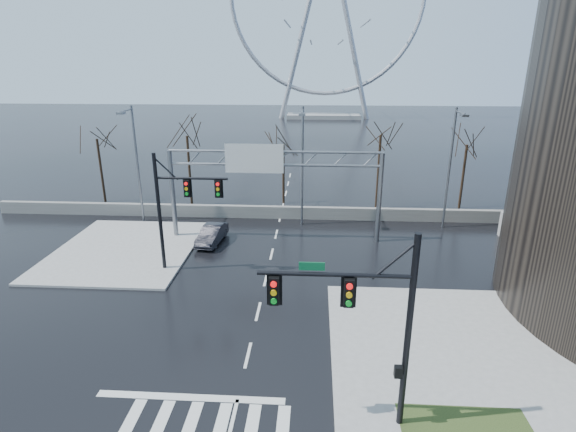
# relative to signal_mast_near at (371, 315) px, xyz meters

# --- Properties ---
(ground) EXTENTS (260.00, 260.00, 0.00)m
(ground) POSITION_rel_signal_mast_near_xyz_m (-5.14, 4.04, -4.87)
(ground) COLOR black
(ground) RESTS_ON ground
(sidewalk_right_ext) EXTENTS (12.00, 10.00, 0.15)m
(sidewalk_right_ext) POSITION_rel_signal_mast_near_xyz_m (4.86, 6.04, -4.80)
(sidewalk_right_ext) COLOR gray
(sidewalk_right_ext) RESTS_ON ground
(sidewalk_far) EXTENTS (10.00, 12.00, 0.15)m
(sidewalk_far) POSITION_rel_signal_mast_near_xyz_m (-16.14, 16.04, -4.80)
(sidewalk_far) COLOR gray
(sidewalk_far) RESTS_ON ground
(barrier_wall) EXTENTS (52.00, 0.50, 1.10)m
(barrier_wall) POSITION_rel_signal_mast_near_xyz_m (-5.14, 24.04, -4.32)
(barrier_wall) COLOR slate
(barrier_wall) RESTS_ON ground
(signal_mast_near) EXTENTS (5.52, 0.41, 8.00)m
(signal_mast_near) POSITION_rel_signal_mast_near_xyz_m (0.00, 0.00, 0.00)
(signal_mast_near) COLOR black
(signal_mast_near) RESTS_ON ground
(signal_mast_far) EXTENTS (4.72, 0.41, 8.00)m
(signal_mast_far) POSITION_rel_signal_mast_near_xyz_m (-11.01, 13.00, -0.04)
(signal_mast_far) COLOR black
(signal_mast_far) RESTS_ON ground
(sign_gantry) EXTENTS (16.36, 0.40, 7.60)m
(sign_gantry) POSITION_rel_signal_mast_near_xyz_m (-5.52, 19.00, 0.31)
(sign_gantry) COLOR slate
(sign_gantry) RESTS_ON ground
(streetlight_left) EXTENTS (0.50, 2.55, 10.00)m
(streetlight_left) POSITION_rel_signal_mast_near_xyz_m (-17.14, 22.20, 1.01)
(streetlight_left) COLOR slate
(streetlight_left) RESTS_ON ground
(streetlight_mid) EXTENTS (0.50, 2.55, 10.00)m
(streetlight_mid) POSITION_rel_signal_mast_near_xyz_m (-3.14, 22.20, 1.01)
(streetlight_mid) COLOR slate
(streetlight_mid) RESTS_ON ground
(streetlight_right) EXTENTS (0.50, 2.55, 10.00)m
(streetlight_right) POSITION_rel_signal_mast_near_xyz_m (8.86, 22.20, 1.01)
(streetlight_right) COLOR slate
(streetlight_right) RESTS_ON ground
(tree_far_left) EXTENTS (3.50, 3.50, 7.00)m
(tree_far_left) POSITION_rel_signal_mast_near_xyz_m (-23.14, 28.04, 0.70)
(tree_far_left) COLOR black
(tree_far_left) RESTS_ON ground
(tree_left) EXTENTS (3.75, 3.75, 7.50)m
(tree_left) POSITION_rel_signal_mast_near_xyz_m (-14.14, 27.54, 1.10)
(tree_left) COLOR black
(tree_left) RESTS_ON ground
(tree_center) EXTENTS (3.25, 3.25, 6.50)m
(tree_center) POSITION_rel_signal_mast_near_xyz_m (-5.14, 28.54, 0.30)
(tree_center) COLOR black
(tree_center) RESTS_ON ground
(tree_right) EXTENTS (3.90, 3.90, 7.80)m
(tree_right) POSITION_rel_signal_mast_near_xyz_m (3.86, 27.54, 1.34)
(tree_right) COLOR black
(tree_right) RESTS_ON ground
(tree_far_right) EXTENTS (3.40, 3.40, 6.80)m
(tree_far_right) POSITION_rel_signal_mast_near_xyz_m (11.86, 28.04, 0.54)
(tree_far_right) COLOR black
(tree_far_right) RESTS_ON ground
(ferris_wheel) EXTENTS (45.00, 6.00, 50.91)m
(ferris_wheel) POSITION_rel_signal_mast_near_xyz_m (-0.14, 99.04, 21.26)
(ferris_wheel) COLOR gray
(ferris_wheel) RESTS_ON ground
(car) EXTENTS (1.91, 4.26, 1.36)m
(car) POSITION_rel_signal_mast_near_xyz_m (-9.97, 17.96, -4.19)
(car) COLOR black
(car) RESTS_ON ground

